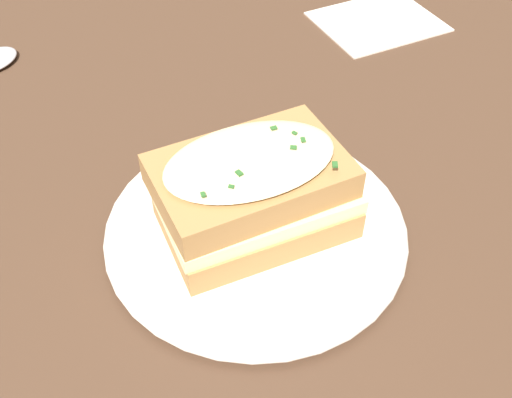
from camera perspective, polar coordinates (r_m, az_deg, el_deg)
The scene contains 4 objects.
ground_plane at distance 0.51m, azimuth -0.44°, elevation -1.21°, with size 2.40×2.40×0.00m, color #473021.
dinner_plate at distance 0.49m, azimuth -0.00°, elevation -2.88°, with size 0.25×0.25×0.01m.
sandwich at distance 0.46m, azimuth -0.24°, elevation 0.62°, with size 0.17×0.14×0.07m.
napkin at distance 0.79m, azimuth 11.51°, elevation 16.29°, with size 0.14×0.12×0.00m, color silver.
Camera 1 is at (-0.24, -0.26, 0.37)m, focal length 42.00 mm.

